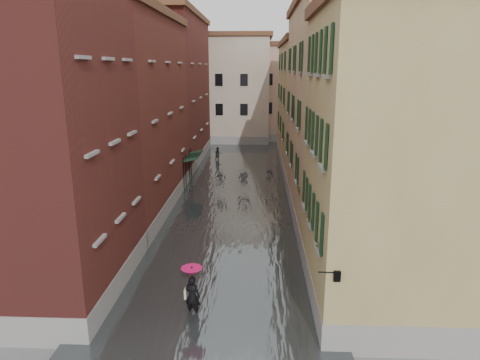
# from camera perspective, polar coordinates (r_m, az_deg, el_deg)

# --- Properties ---
(ground) EXTENTS (120.00, 120.00, 0.00)m
(ground) POSITION_cam_1_polar(r_m,az_deg,el_deg) (20.94, -2.72, -12.08)
(ground) COLOR #5D5D60
(ground) RESTS_ON ground
(floodwater) EXTENTS (10.00, 60.00, 0.20)m
(floodwater) POSITION_cam_1_polar(r_m,az_deg,el_deg) (33.00, -0.71, -1.67)
(floodwater) COLOR #444A4C
(floodwater) RESTS_ON ground
(building_left_near) EXTENTS (6.00, 8.00, 13.00)m
(building_left_near) POSITION_cam_1_polar(r_m,az_deg,el_deg) (19.01, -25.15, 4.42)
(building_left_near) COLOR maroon
(building_left_near) RESTS_ON ground
(building_left_mid) EXTENTS (6.00, 14.00, 12.50)m
(building_left_mid) POSITION_cam_1_polar(r_m,az_deg,el_deg) (29.13, -15.22, 7.97)
(building_left_mid) COLOR maroon
(building_left_mid) RESTS_ON ground
(building_left_far) EXTENTS (6.00, 16.00, 14.00)m
(building_left_far) POSITION_cam_1_polar(r_m,az_deg,el_deg) (43.56, -9.33, 11.38)
(building_left_far) COLOR maroon
(building_left_far) RESTS_ON ground
(building_right_near) EXTENTS (6.00, 8.00, 11.50)m
(building_right_near) POSITION_cam_1_polar(r_m,az_deg,el_deg) (17.79, 19.50, 1.89)
(building_right_near) COLOR #98824E
(building_right_near) RESTS_ON ground
(building_right_mid) EXTENTS (6.00, 14.00, 13.00)m
(building_right_mid) POSITION_cam_1_polar(r_m,az_deg,el_deg) (28.24, 13.27, 8.40)
(building_right_mid) COLOR tan
(building_right_mid) RESTS_ON ground
(building_right_far) EXTENTS (6.00, 16.00, 11.50)m
(building_right_far) POSITION_cam_1_polar(r_m,az_deg,el_deg) (43.07, 9.57, 9.67)
(building_right_far) COLOR #98824E
(building_right_far) RESTS_ON ground
(building_end_cream) EXTENTS (12.00, 9.00, 13.00)m
(building_end_cream) POSITION_cam_1_polar(r_m,az_deg,el_deg) (56.87, -2.39, 11.82)
(building_end_cream) COLOR beige
(building_end_cream) RESTS_ON ground
(building_end_pink) EXTENTS (10.00, 9.00, 12.00)m
(building_end_pink) POSITION_cam_1_polar(r_m,az_deg,el_deg) (58.85, 6.73, 11.35)
(building_end_pink) COLOR tan
(building_end_pink) RESTS_ON ground
(awning_near) EXTENTS (1.09, 2.93, 2.80)m
(awning_near) POSITION_cam_1_polar(r_m,az_deg,el_deg) (34.32, -6.40, 2.95)
(awning_near) COLOR black
(awning_near) RESTS_ON ground
(awning_far) EXTENTS (1.09, 2.85, 2.80)m
(awning_far) POSITION_cam_1_polar(r_m,az_deg,el_deg) (35.23, -6.18, 3.26)
(awning_far) COLOR black
(awning_far) RESTS_ON ground
(wall_lantern) EXTENTS (0.71, 0.22, 0.35)m
(wall_lantern) POSITION_cam_1_polar(r_m,az_deg,el_deg) (14.38, 12.71, -12.28)
(wall_lantern) COLOR black
(wall_lantern) RESTS_ON ground
(window_planters) EXTENTS (0.59, 8.39, 0.84)m
(window_planters) POSITION_cam_1_polar(r_m,az_deg,el_deg) (18.67, 9.57, -4.02)
(window_planters) COLOR brown
(window_planters) RESTS_ON ground
(pedestrian_main) EXTENTS (0.85, 0.85, 2.06)m
(pedestrian_main) POSITION_cam_1_polar(r_m,az_deg,el_deg) (17.13, -6.39, -14.18)
(pedestrian_main) COLOR black
(pedestrian_main) RESTS_ON ground
(pedestrian_far) EXTENTS (0.86, 0.76, 1.48)m
(pedestrian_far) POSITION_cam_1_polar(r_m,az_deg,el_deg) (44.34, -2.96, 3.45)
(pedestrian_far) COLOR black
(pedestrian_far) RESTS_ON ground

